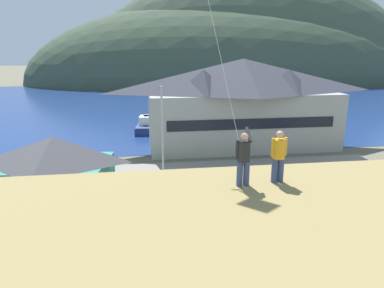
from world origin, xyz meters
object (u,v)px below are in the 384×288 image
(harbor_lodge, at_px, (242,101))
(person_companion, at_px, (279,155))
(parked_car_front_row_silver, at_px, (171,227))
(parked_car_back_row_right, at_px, (340,207))
(parked_car_mid_row_center, at_px, (382,179))
(moored_boat_inner_slip, at_px, (148,125))
(wharf_dock, at_px, (170,124))
(moored_boat_outer_mooring, at_px, (191,117))
(parking_light_pole, at_px, (162,128))
(moored_boat_wharfside, at_px, (146,126))
(parked_car_corner_spot, at_px, (266,214))
(person_kite_flyer, at_px, (244,157))
(storage_shed_near_lot, at_px, (56,169))
(parked_car_front_row_red, at_px, (178,191))

(harbor_lodge, relative_size, person_companion, 12.81)
(parked_car_front_row_silver, bearing_deg, parked_car_back_row_right, 5.77)
(parked_car_front_row_silver, bearing_deg, harbor_lodge, 64.08)
(parked_car_back_row_right, bearing_deg, parked_car_mid_row_center, 35.05)
(moored_boat_inner_slip, distance_m, parked_car_back_row_right, 31.53)
(wharf_dock, xyz_separation_m, moored_boat_outer_mooring, (3.63, 2.72, 0.37))
(harbor_lodge, relative_size, parking_light_pole, 2.83)
(moored_boat_wharfside, xyz_separation_m, parked_car_corner_spot, (6.95, -29.08, 0.34))
(parked_car_back_row_right, distance_m, person_kite_flyer, 13.92)
(wharf_dock, bearing_deg, parked_car_back_row_right, -75.07)
(person_companion, bearing_deg, moored_boat_inner_slip, 95.79)
(wharf_dock, xyz_separation_m, parked_car_mid_row_center, (14.42, -27.41, 0.71))
(wharf_dock, xyz_separation_m, moored_boat_wharfside, (-3.52, -2.80, 0.37))
(storage_shed_near_lot, bearing_deg, parking_light_pole, 23.98)
(parking_light_pole, distance_m, person_companion, 17.96)
(moored_boat_wharfside, relative_size, person_kite_flyer, 4.03)
(harbor_lodge, bearing_deg, parked_car_mid_row_center, -64.38)
(parked_car_front_row_red, xyz_separation_m, parking_light_pole, (-0.74, 5.15, 3.52))
(parked_car_front_row_red, xyz_separation_m, person_kite_flyer, (0.92, -12.51, 6.29))
(wharf_dock, relative_size, moored_boat_outer_mooring, 1.86)
(moored_boat_inner_slip, xyz_separation_m, parking_light_pole, (0.94, -20.11, 3.86))
(parked_car_front_row_red, height_order, parked_car_corner_spot, same)
(person_kite_flyer, bearing_deg, person_companion, 6.48)
(moored_boat_outer_mooring, distance_m, parked_car_mid_row_center, 32.00)
(moored_boat_wharfside, bearing_deg, moored_boat_outer_mooring, 37.65)
(person_companion, bearing_deg, moored_boat_wharfside, 96.30)
(parked_car_mid_row_center, bearing_deg, moored_boat_outer_mooring, 109.69)
(person_companion, bearing_deg, parked_car_front_row_red, 99.80)
(parked_car_corner_spot, height_order, parking_light_pole, parking_light_pole)
(storage_shed_near_lot, distance_m, person_companion, 18.28)
(moored_boat_wharfside, distance_m, parked_car_front_row_silver, 29.93)
(moored_boat_inner_slip, bearing_deg, parked_car_mid_row_center, -54.86)
(wharf_dock, height_order, parked_car_back_row_right, parked_car_back_row_right)
(person_kite_flyer, bearing_deg, parked_car_back_row_right, 43.08)
(parked_car_front_row_red, relative_size, person_kite_flyer, 2.30)
(parked_car_corner_spot, bearing_deg, parking_light_pole, 121.22)
(parked_car_front_row_silver, height_order, parked_car_back_row_right, same)
(moored_boat_wharfside, distance_m, parked_car_back_row_right, 31.19)
(storage_shed_near_lot, height_order, wharf_dock, storage_shed_near_lot)
(parked_car_front_row_silver, bearing_deg, parking_light_pole, 89.06)
(parked_car_mid_row_center, xyz_separation_m, parked_car_corner_spot, (-10.99, -4.47, 0.00))
(moored_boat_wharfside, distance_m, person_kite_flyer, 37.98)
(storage_shed_near_lot, relative_size, parked_car_front_row_red, 1.99)
(parked_car_mid_row_center, xyz_separation_m, parked_car_front_row_silver, (-16.88, -5.30, 0.00))
(parked_car_back_row_right, bearing_deg, parked_car_front_row_silver, -174.23)
(parked_car_corner_spot, bearing_deg, parked_car_front_row_red, 139.23)
(moored_boat_inner_slip, relative_size, parked_car_mid_row_center, 1.39)
(parked_car_front_row_red, bearing_deg, parked_car_mid_row_center, 0.61)
(parked_car_mid_row_center, bearing_deg, moored_boat_wharfside, 126.09)
(moored_boat_wharfside, bearing_deg, parking_light_pole, -86.43)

